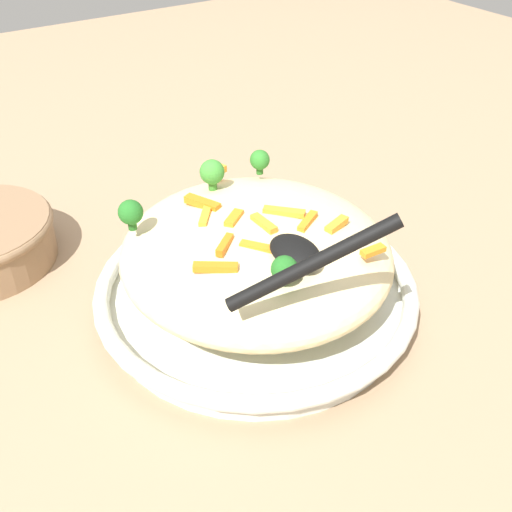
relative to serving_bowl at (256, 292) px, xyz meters
The scene contains 20 objects.
ground_plane 0.02m from the serving_bowl, ahead, with size 2.40×2.40×0.00m, color #9E7F60.
serving_bowl is the anchor object (origin of this frame).
pasta_mound 0.05m from the serving_bowl, ahead, with size 0.28×0.28×0.08m, color beige.
carrot_piece_0 0.10m from the serving_bowl, 15.86° to the left, with size 0.03×0.01×0.01m, color orange.
carrot_piece_1 0.12m from the serving_bowl, 53.73° to the left, with size 0.03×0.01×0.01m, color orange.
carrot_piece_2 0.10m from the serving_bowl, 52.29° to the left, with size 0.03×0.01×0.01m, color orange.
carrot_piece_3 0.10m from the serving_bowl, 121.05° to the right, with size 0.03×0.01×0.01m, color orange.
carrot_piece_4 0.15m from the serving_bowl, 169.85° to the left, with size 0.02×0.01×0.01m, color orange.
carrot_piece_5 0.10m from the serving_bowl, 78.05° to the left, with size 0.04×0.01×0.01m, color orange.
carrot_piece_6 0.15m from the serving_bowl, 33.70° to the left, with size 0.02×0.01×0.01m, color orange.
carrot_piece_7 0.10m from the serving_bowl, 25.54° to the right, with size 0.04×0.01×0.01m, color orange.
carrot_piece_8 0.11m from the serving_bowl, 152.56° to the right, with size 0.04×0.01×0.01m, color orange.
carrot_piece_9 0.12m from the serving_bowl, 59.38° to the right, with size 0.04×0.01×0.01m, color orange.
carrot_piece_10 0.10m from the serving_bowl, 134.24° to the right, with size 0.04×0.01×0.01m, color orange.
carrot_piece_11 0.11m from the serving_bowl, 66.06° to the right, with size 0.03×0.01×0.01m, color orange.
broccoli_floret_0 0.14m from the serving_bowl, 18.13° to the right, with size 0.02×0.02×0.03m.
broccoli_floret_1 0.14m from the serving_bowl, behind, with size 0.03×0.03×0.03m.
broccoli_floret_2 0.15m from the serving_bowl, 144.70° to the left, with size 0.02×0.02×0.03m.
broccoli_floret_3 0.16m from the serving_bowl, 120.25° to the right, with size 0.02×0.02×0.03m.
serving_spoon 0.14m from the serving_bowl, ahead, with size 0.12×0.13×0.08m.
Camera 1 is at (0.43, -0.28, 0.44)m, focal length 43.02 mm.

